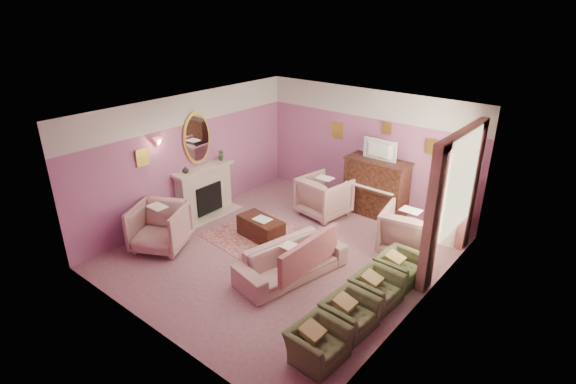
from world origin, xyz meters
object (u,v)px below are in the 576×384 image
Objects in this scene: coffee_table at (261,228)px; olive_chair_d at (400,264)px; olive_chair_a at (318,339)px; floral_armchair_right at (409,229)px; olive_chair_b at (350,310)px; side_table at (450,226)px; olive_chair_c at (377,285)px; television at (378,149)px; floral_armchair_front at (159,225)px; sofa at (291,255)px; piano at (376,188)px; floral_armchair_left at (324,194)px.

coffee_table is 2.97m from olive_chair_d.
olive_chair_a is at bearing -90.00° from olive_chair_d.
floral_armchair_right reaches higher than olive_chair_b.
side_table reaches higher than olive_chair_a.
olive_chair_b is 0.82m from olive_chair_c.
floral_armchair_right reaches higher than side_table.
television is 2.96m from olive_chair_d.
television is 5.00m from olive_chair_a.
coffee_table is (-1.26, -2.50, -1.38)m from television.
television reaches higher than floral_armchair_front.
sofa is 1.92m from olive_chair_d.
side_table is (1.74, 3.05, -0.07)m from sofa.
piano reaches higher than floral_armchair_right.
floral_armchair_right is 1.47× the size of side_table.
television is 4.92m from floral_armchair_front.
olive_chair_b is (1.68, -3.77, -0.31)m from piano.
side_table is (1.84, -0.17, -0.30)m from piano.
olive_chair_b is 3.60m from side_table.
floral_armchair_front is (-3.90, -2.99, 0.00)m from floral_armchair_right.
floral_armchair_left is at bearing 63.45° from floral_armchair_front.
olive_chair_b is (1.68, -3.72, -1.26)m from television.
floral_armchair_front reaches higher than olive_chair_d.
piano is 1.80× the size of olive_chair_c.
television is 3.58m from olive_chair_c.
floral_armchair_right is 1.32× the size of olive_chair_c.
floral_armchair_left is at bearing -166.94° from side_table.
piano reaches higher than olive_chair_a.
television is 3.12m from coffee_table.
floral_armchair_left is at bearing 171.62° from floral_armchair_right.
television reaches higher than coffee_table.
olive_chair_a is at bearing -90.00° from olive_chair_c.
olive_chair_d is at bearing 25.26° from floral_armchair_front.
television reaches higher than side_table.
coffee_table is at bearing 145.28° from olive_chair_a.
floral_armchair_left is (-0.88, -0.75, -1.08)m from television.
floral_armchair_front is at bearing -142.52° from floral_armchair_right.
side_table is at bearing 85.31° from olive_chair_d.
television is at bearing 40.41° from floral_armchair_left.
floral_armchair_left is 3.92m from olive_chair_b.
floral_armchair_right is at bearing 97.00° from olive_chair_b.
olive_chair_d is (2.56, -1.33, -0.18)m from floral_armchair_left.
olive_chair_a is at bearing -55.91° from floral_armchair_left.
coffee_table is 3.58m from olive_chair_a.
olive_chair_c and olive_chair_d have the same top height.
olive_chair_a is 1.00× the size of olive_chair_d.
piano reaches higher than floral_armchair_front.
television is 1.03× the size of olive_chair_a.
floral_armchair_right is (2.62, 1.42, 0.29)m from coffee_table.
sofa reaches higher than olive_chair_c.
coffee_table is at bearing -102.16° from floral_armchair_left.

